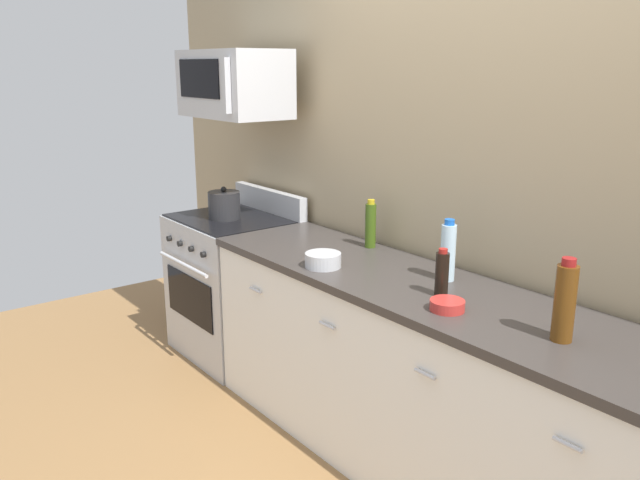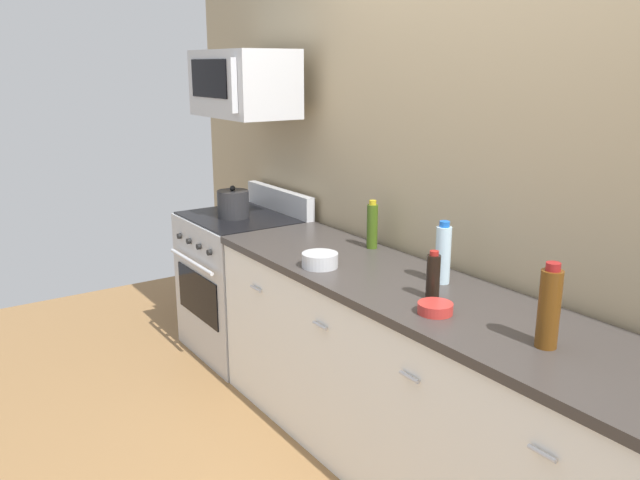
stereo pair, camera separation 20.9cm
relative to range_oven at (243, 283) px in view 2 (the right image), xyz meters
The scene contains 12 objects.
ground_plane 1.74m from the range_oven, ahead, with size 6.83×6.83×0.00m, color olive.
back_wall 1.94m from the range_oven, 13.64° to the left, with size 5.69×0.10×2.70m, color tan.
counter_unit 1.68m from the range_oven, ahead, with size 2.60×0.66×0.92m.
range_oven is the anchor object (origin of this frame).
microwave 1.28m from the range_oven, 89.71° to the left, with size 0.74×0.44×0.40m.
bottle_soy_sauce_dark 1.87m from the range_oven, ahead, with size 0.06×0.06×0.21m.
bottle_olive_oil 1.22m from the range_oven, 12.53° to the left, with size 0.06×0.06×0.26m.
bottle_water_clear 1.77m from the range_oven, ahead, with size 0.07×0.07×0.28m.
bottle_wine_amber 2.43m from the range_oven, ahead, with size 0.08×0.08×0.30m.
bowl_steel_prep 1.28m from the range_oven, ahead, with size 0.18×0.18×0.07m.
bowl_red_small 1.98m from the range_oven, ahead, with size 0.14×0.14×0.04m.
stockpot 0.54m from the range_oven, 90.00° to the right, with size 0.20×0.20×0.21m.
Camera 2 is at (1.93, -1.84, 1.86)m, focal length 36.10 mm.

